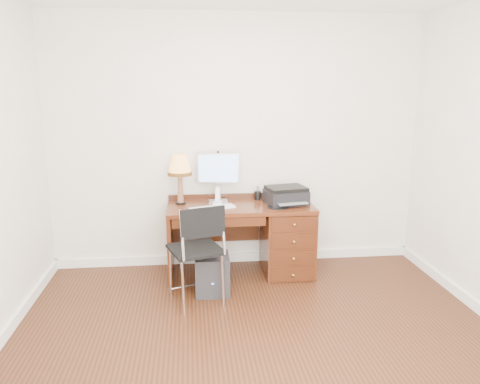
{
  "coord_description": "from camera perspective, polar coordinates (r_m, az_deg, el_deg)",
  "views": [
    {
      "loc": [
        -0.51,
        -3.26,
        1.96
      ],
      "look_at": [
        -0.02,
        1.2,
        0.93
      ],
      "focal_mm": 35.0,
      "sensor_mm": 36.0,
      "label": 1
    }
  ],
  "objects": [
    {
      "name": "desk",
      "position": [
        4.98,
        3.73,
        -5.22
      ],
      "size": [
        1.5,
        0.67,
        0.75
      ],
      "color": "#552411",
      "rests_on": "ground"
    },
    {
      "name": "keyboard",
      "position": [
        4.7,
        -3.37,
        -1.93
      ],
      "size": [
        0.48,
        0.27,
        0.02
      ],
      "primitive_type": "cube",
      "rotation": [
        0.0,
        0.0,
        0.32
      ],
      "color": "white",
      "rests_on": "desk"
    },
    {
      "name": "room_shell",
      "position": [
        4.36,
        1.16,
        -13.07
      ],
      "size": [
        4.0,
        4.0,
        4.0
      ],
      "color": "white",
      "rests_on": "ground"
    },
    {
      "name": "chair",
      "position": [
        4.22,
        -5.44,
        -6.38
      ],
      "size": [
        0.56,
        0.57,
        0.94
      ],
      "rotation": [
        0.0,
        0.0,
        0.32
      ],
      "color": "black",
      "rests_on": "ground"
    },
    {
      "name": "leg_lamp",
      "position": [
        4.84,
        -7.36,
        2.9
      ],
      "size": [
        0.25,
        0.25,
        0.52
      ],
      "color": "black",
      "rests_on": "desk"
    },
    {
      "name": "mouse_pad",
      "position": [
        4.76,
        4.7,
        -1.72
      ],
      "size": [
        0.22,
        0.22,
        0.04
      ],
      "color": "black",
      "rests_on": "desk"
    },
    {
      "name": "equipment_box",
      "position": [
        4.57,
        -3.4,
        -9.96
      ],
      "size": [
        0.33,
        0.33,
        0.38
      ],
      "primitive_type": "cube",
      "rotation": [
        0.0,
        0.0,
        -0.02
      ],
      "color": "black",
      "rests_on": "ground"
    },
    {
      "name": "phone",
      "position": [
        4.83,
        -2.72,
        -0.97
      ],
      "size": [
        0.11,
        0.11,
        0.18
      ],
      "rotation": [
        0.0,
        0.0,
        -0.31
      ],
      "color": "white",
      "rests_on": "desk"
    },
    {
      "name": "ground",
      "position": [
        3.84,
        2.41,
        -17.85
      ],
      "size": [
        4.0,
        4.0,
        0.0
      ],
      "primitive_type": "plane",
      "color": "black",
      "rests_on": "ground"
    },
    {
      "name": "pen_cup",
      "position": [
        5.06,
        2.17,
        -0.42
      ],
      "size": [
        0.07,
        0.07,
        0.09
      ],
      "primitive_type": "cylinder",
      "color": "black",
      "rests_on": "desk"
    },
    {
      "name": "printer",
      "position": [
        4.9,
        5.63,
        -0.4
      ],
      "size": [
        0.46,
        0.39,
        0.18
      ],
      "rotation": [
        0.0,
        0.0,
        0.19
      ],
      "color": "black",
      "rests_on": "desk"
    },
    {
      "name": "monitor",
      "position": [
        4.94,
        -2.73,
        2.57
      ],
      "size": [
        0.45,
        0.18,
        0.52
      ],
      "rotation": [
        0.0,
        0.0,
        -0.19
      ],
      "color": "silver",
      "rests_on": "desk"
    }
  ]
}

